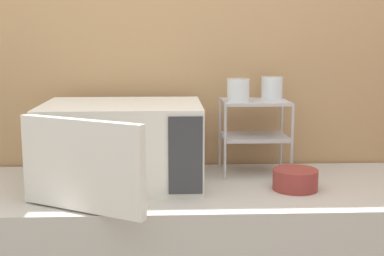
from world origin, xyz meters
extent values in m
cube|color=tan|center=(0.00, 0.67, 1.30)|extent=(8.00, 0.06, 2.60)
cube|color=silver|center=(-0.19, 0.37, 1.04)|extent=(0.56, 0.41, 0.29)
cube|color=#B7B2A8|center=(-0.26, 0.17, 1.04)|extent=(0.41, 0.01, 0.25)
cube|color=#333338|center=(0.03, 0.16, 1.04)|extent=(0.11, 0.01, 0.26)
cube|color=silver|center=(-0.29, 0.04, 1.04)|extent=(0.40, 0.24, 0.28)
cylinder|color=#B2B2B7|center=(0.18, 0.39, 1.04)|extent=(0.01, 0.01, 0.29)
cylinder|color=#B2B2B7|center=(0.43, 0.39, 1.04)|extent=(0.01, 0.01, 0.29)
cylinder|color=#B2B2B7|center=(0.18, 0.59, 1.04)|extent=(0.01, 0.01, 0.29)
cylinder|color=#B2B2B7|center=(0.43, 0.59, 1.04)|extent=(0.01, 0.01, 0.29)
cube|color=#B2B2B7|center=(0.31, 0.49, 1.04)|extent=(0.25, 0.20, 0.01)
cube|color=#B2B2B7|center=(0.31, 0.49, 1.18)|extent=(0.25, 0.20, 0.01)
cylinder|color=silver|center=(0.23, 0.45, 1.22)|extent=(0.08, 0.08, 0.09)
cylinder|color=silver|center=(0.38, 0.54, 1.22)|extent=(0.08, 0.08, 0.09)
cylinder|color=maroon|center=(0.41, 0.25, 0.90)|extent=(0.09, 0.09, 0.01)
cylinder|color=maroon|center=(0.41, 0.25, 0.93)|extent=(0.16, 0.16, 0.07)
camera|label=1|loc=(-0.03, -1.53, 1.43)|focal=50.00mm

